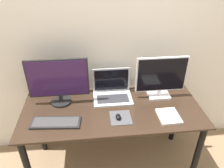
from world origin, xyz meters
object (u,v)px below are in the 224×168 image
object	(u,v)px
keyboard	(56,123)
mouse	(118,117)
laptop	(112,91)
book	(169,116)
monitor_right	(161,77)
monitor_left	(58,81)

from	to	relation	value
keyboard	mouse	bearing A→B (deg)	0.14
laptop	book	xyz separation A→B (m)	(0.46, -0.37, -0.05)
book	monitor_right	bearing A→B (deg)	89.00
book	mouse	bearing A→B (deg)	176.84
monitor_right	mouse	world-z (taller)	monitor_right
monitor_left	laptop	size ratio (longest dim) A/B	1.48
mouse	monitor_left	bearing A→B (deg)	149.72
laptop	mouse	size ratio (longest dim) A/B	5.20
monitor_left	monitor_right	xyz separation A→B (m)	(0.96, 0.00, -0.02)
monitor_left	laptop	bearing A→B (deg)	5.93
laptop	mouse	world-z (taller)	laptop
keyboard	book	bearing A→B (deg)	-1.36
monitor_right	laptop	bearing A→B (deg)	173.65
keyboard	mouse	size ratio (longest dim) A/B	5.92
monitor_left	keyboard	bearing A→B (deg)	-93.72
monitor_right	keyboard	world-z (taller)	monitor_right
mouse	laptop	bearing A→B (deg)	92.49
laptop	monitor_right	bearing A→B (deg)	-6.35
keyboard	mouse	xyz separation A→B (m)	(0.53, 0.00, 0.01)
keyboard	book	xyz separation A→B (m)	(0.97, -0.02, 0.00)
book	monitor_left	bearing A→B (deg)	161.29
monitor_right	laptop	xyz separation A→B (m)	(-0.46, 0.05, -0.15)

